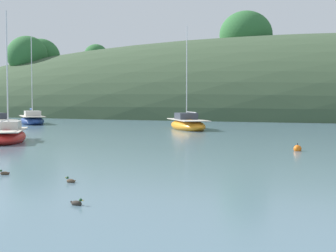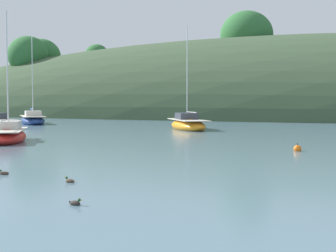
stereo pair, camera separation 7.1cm
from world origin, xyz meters
name	(u,v)px [view 1 (the left image)]	position (x,y,z in m)	size (l,w,h in m)	color
far_shoreline_hill	(279,117)	(-0.22, 71.71, 0.12)	(150.00, 36.00, 30.24)	#384C33
sailboat_red_portside	(187,124)	(-4.02, 36.29, 0.46)	(6.59, 8.15, 10.23)	orange
sailboat_teal_outer	(8,136)	(-11.13, 18.49, 0.41)	(5.54, 7.15, 9.18)	red
sailboat_black_sloop	(32,120)	(-24.55, 40.10, 0.47)	(7.13, 7.71, 10.54)	navy
mooring_buoy_outer	(298,149)	(8.11, 18.96, 0.12)	(0.44, 0.44, 0.54)	orange
duck_lead	(71,181)	(1.84, 5.29, 0.05)	(0.43, 0.22, 0.24)	#473828
duck_straggler	(77,203)	(3.98, 2.09, 0.05)	(0.43, 0.23, 0.24)	#2D2823
duck_lone_left	(5,173)	(-1.49, 5.98, 0.05)	(0.41, 0.29, 0.24)	#473828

